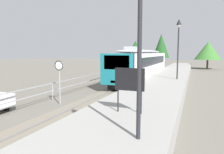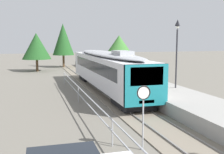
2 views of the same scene
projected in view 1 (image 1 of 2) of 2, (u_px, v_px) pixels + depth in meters
name	position (u px, v px, depth m)	size (l,w,h in m)	color
ground_plane	(110.00, 82.00, 23.71)	(160.00, 160.00, 0.00)	#6B665B
track_rails	(136.00, 83.00, 22.63)	(3.20, 60.00, 0.14)	slate
commuter_train	(143.00, 62.00, 25.07)	(2.82, 18.40, 3.74)	silver
station_platform	(167.00, 81.00, 21.41)	(3.90, 60.00, 0.90)	#999691
platform_lamp_near_end	(140.00, 2.00, 5.47)	(0.34, 0.34, 5.35)	#232328
platform_lamp_mid_platform	(178.00, 38.00, 18.70)	(0.34, 0.34, 5.35)	#232328
platform_notice_board	(130.00, 81.00, 8.30)	(1.20, 0.08, 1.80)	#232328
speed_limit_sign	(59.00, 71.00, 13.21)	(0.61, 0.10, 2.81)	#9EA0A5
carpark_fence	(52.00, 88.00, 14.46)	(0.06, 36.06, 1.25)	#9EA0A5
tree_behind_carpark	(208.00, 51.00, 42.13)	(5.14, 5.14, 5.52)	brown
tree_behind_station_far	(136.00, 50.00, 43.99)	(4.26, 4.26, 5.74)	brown
tree_distant_left	(161.00, 46.00, 46.90)	(3.64, 3.64, 7.48)	brown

